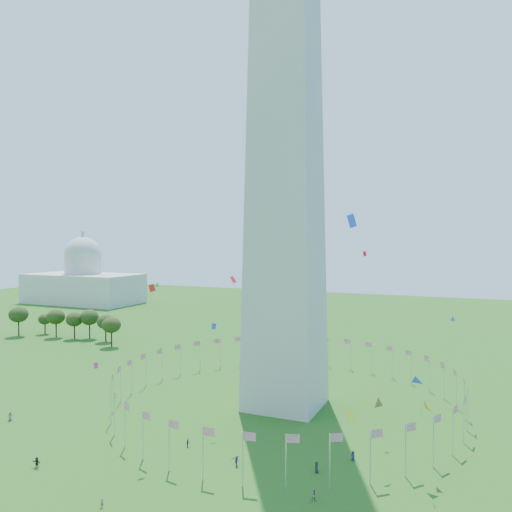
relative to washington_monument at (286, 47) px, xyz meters
The scene contains 7 objects.
ground 98.18m from the washington_monument, 90.00° to the right, with size 600.00×600.00×0.00m, color #1D5213.
washington_monument is the anchor object (origin of this frame).
flag_ring 80.00m from the washington_monument, 96.12° to the left, with size 80.24×80.24×9.00m.
capitol_building 230.40m from the washington_monument, 144.16° to the left, with size 70.00×35.00×46.00m, color beige, non-canonical shape.
crowd 95.42m from the washington_monument, 78.15° to the right, with size 108.14×64.99×1.99m.
kites_aloft 72.02m from the washington_monument, 57.66° to the right, with size 120.14×69.97×39.13m.
tree_line_west 137.84m from the washington_monument, 158.97° to the left, with size 55.65×15.90×11.84m.
Camera 1 is at (39.96, -60.89, 39.89)m, focal length 35.00 mm.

